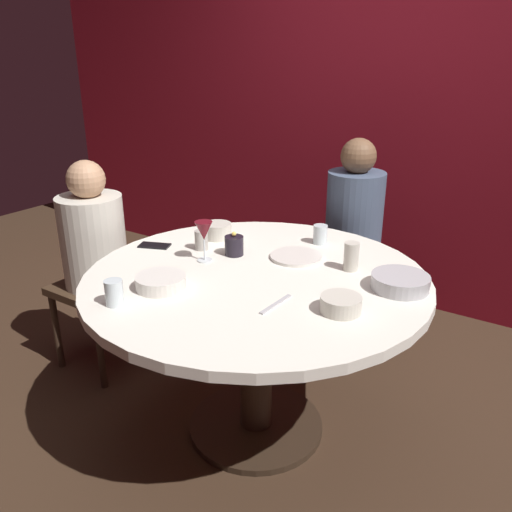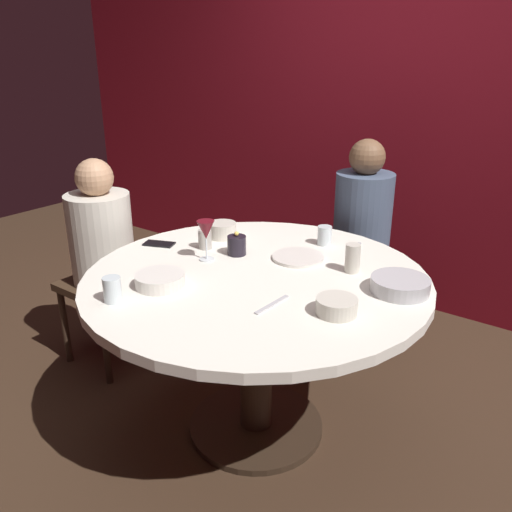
{
  "view_description": "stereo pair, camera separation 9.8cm",
  "coord_description": "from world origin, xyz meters",
  "px_view_note": "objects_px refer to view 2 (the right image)",
  "views": [
    {
      "loc": [
        1.07,
        -1.61,
        1.6
      ],
      "look_at": [
        0.0,
        0.0,
        0.84
      ],
      "focal_mm": 36.81,
      "sensor_mm": 36.0,
      "label": 1
    },
    {
      "loc": [
        1.15,
        -1.55,
        1.6
      ],
      "look_at": [
        0.0,
        0.0,
        0.84
      ],
      "focal_mm": 36.81,
      "sensor_mm": 36.0,
      "label": 2
    }
  ],
  "objects_px": {
    "wine_glass": "(205,232)",
    "seated_diner_back": "(362,223)",
    "dining_table": "(256,308)",
    "cup_near_candle": "(325,235)",
    "cell_phone": "(159,244)",
    "bowl_sauce_side": "(160,280)",
    "cup_by_left_diner": "(353,258)",
    "cup_by_right_diner": "(205,239)",
    "cup_center_front": "(112,290)",
    "seated_diner_left": "(102,240)",
    "bowl_serving_large": "(400,285)",
    "dinner_plate": "(298,257)",
    "bowl_salad_center": "(222,230)",
    "candle_holder": "(237,245)",
    "bowl_small_white": "(337,306)"
  },
  "relations": [
    {
      "from": "wine_glass",
      "to": "cup_by_right_diner",
      "type": "bearing_deg",
      "value": 133.96
    },
    {
      "from": "wine_glass",
      "to": "cup_center_front",
      "type": "relative_size",
      "value": 1.88
    },
    {
      "from": "dinner_plate",
      "to": "bowl_salad_center",
      "type": "xyz_separation_m",
      "value": [
        -0.44,
        0.02,
        0.03
      ]
    },
    {
      "from": "bowl_small_white",
      "to": "cup_near_candle",
      "type": "xyz_separation_m",
      "value": [
        -0.37,
        0.57,
        0.02
      ]
    },
    {
      "from": "bowl_salad_center",
      "to": "dinner_plate",
      "type": "bearing_deg",
      "value": -2.59
    },
    {
      "from": "bowl_serving_large",
      "to": "cup_center_front",
      "type": "relative_size",
      "value": 2.35
    },
    {
      "from": "bowl_small_white",
      "to": "bowl_serving_large",
      "type": "bearing_deg",
      "value": 70.05
    },
    {
      "from": "wine_glass",
      "to": "bowl_sauce_side",
      "type": "xyz_separation_m",
      "value": [
        0.03,
        -0.3,
        -0.1
      ]
    },
    {
      "from": "bowl_sauce_side",
      "to": "cup_by_right_diner",
      "type": "height_order",
      "value": "cup_by_right_diner"
    },
    {
      "from": "cup_near_candle",
      "to": "cup_center_front",
      "type": "xyz_separation_m",
      "value": [
        -0.31,
        -0.97,
        0.0
      ]
    },
    {
      "from": "seated_diner_back",
      "to": "cup_by_left_diner",
      "type": "distance_m",
      "value": 0.78
    },
    {
      "from": "bowl_sauce_side",
      "to": "cup_by_right_diner",
      "type": "bearing_deg",
      "value": 108.33
    },
    {
      "from": "dining_table",
      "to": "cup_by_left_diner",
      "type": "height_order",
      "value": "cup_by_left_diner"
    },
    {
      "from": "seated_diner_left",
      "to": "bowl_serving_large",
      "type": "xyz_separation_m",
      "value": [
        1.51,
        0.19,
        0.09
      ]
    },
    {
      "from": "candle_holder",
      "to": "cup_center_front",
      "type": "xyz_separation_m",
      "value": [
        -0.07,
        -0.63,
        0.0
      ]
    },
    {
      "from": "bowl_serving_large",
      "to": "bowl_small_white",
      "type": "height_order",
      "value": "bowl_small_white"
    },
    {
      "from": "dinner_plate",
      "to": "cup_by_left_diner",
      "type": "height_order",
      "value": "cup_by_left_diner"
    },
    {
      "from": "bowl_salad_center",
      "to": "dining_table",
      "type": "bearing_deg",
      "value": -33.64
    },
    {
      "from": "candle_holder",
      "to": "cell_phone",
      "type": "xyz_separation_m",
      "value": [
        -0.37,
        -0.12,
        -0.04
      ]
    },
    {
      "from": "candle_holder",
      "to": "bowl_small_white",
      "type": "xyz_separation_m",
      "value": [
        0.62,
        -0.23,
        -0.01
      ]
    },
    {
      "from": "cup_near_candle",
      "to": "bowl_salad_center",
      "type": "bearing_deg",
      "value": -155.32
    },
    {
      "from": "cell_phone",
      "to": "bowl_sauce_side",
      "type": "relative_size",
      "value": 0.74
    },
    {
      "from": "bowl_salad_center",
      "to": "cup_by_right_diner",
      "type": "xyz_separation_m",
      "value": [
        0.03,
        -0.16,
        0.01
      ]
    },
    {
      "from": "cup_by_left_diner",
      "to": "cell_phone",
      "type": "bearing_deg",
      "value": -164.16
    },
    {
      "from": "dining_table",
      "to": "cup_near_candle",
      "type": "xyz_separation_m",
      "value": [
        0.05,
        0.47,
        0.19
      ]
    },
    {
      "from": "seated_diner_back",
      "to": "cup_near_candle",
      "type": "relative_size",
      "value": 13.36
    },
    {
      "from": "dining_table",
      "to": "cup_near_candle",
      "type": "bearing_deg",
      "value": 84.35
    },
    {
      "from": "bowl_sauce_side",
      "to": "cup_center_front",
      "type": "distance_m",
      "value": 0.2
    },
    {
      "from": "cup_by_right_diner",
      "to": "seated_diner_left",
      "type": "bearing_deg",
      "value": -170.66
    },
    {
      "from": "seated_diner_back",
      "to": "cup_near_candle",
      "type": "height_order",
      "value": "seated_diner_back"
    },
    {
      "from": "seated_diner_left",
      "to": "dinner_plate",
      "type": "height_order",
      "value": "seated_diner_left"
    },
    {
      "from": "wine_glass",
      "to": "bowl_serving_large",
      "type": "height_order",
      "value": "wine_glass"
    },
    {
      "from": "cup_center_front",
      "to": "seated_diner_left",
      "type": "bearing_deg",
      "value": 145.14
    },
    {
      "from": "bowl_salad_center",
      "to": "cup_center_front",
      "type": "height_order",
      "value": "cup_center_front"
    },
    {
      "from": "candle_holder",
      "to": "bowl_small_white",
      "type": "relative_size",
      "value": 0.75
    },
    {
      "from": "dinner_plate",
      "to": "cup_near_candle",
      "type": "xyz_separation_m",
      "value": [
        0.0,
        0.22,
        0.04
      ]
    },
    {
      "from": "wine_glass",
      "to": "cup_by_left_diner",
      "type": "bearing_deg",
      "value": 24.72
    },
    {
      "from": "dinner_plate",
      "to": "bowl_sauce_side",
      "type": "height_order",
      "value": "bowl_sauce_side"
    },
    {
      "from": "cell_phone",
      "to": "candle_holder",
      "type": "bearing_deg",
      "value": -93.85
    },
    {
      "from": "dining_table",
      "to": "cup_by_left_diner",
      "type": "bearing_deg",
      "value": 40.74
    },
    {
      "from": "dining_table",
      "to": "cell_phone",
      "type": "distance_m",
      "value": 0.59
    },
    {
      "from": "dinner_plate",
      "to": "cup_near_candle",
      "type": "bearing_deg",
      "value": 89.87
    },
    {
      "from": "wine_glass",
      "to": "seated_diner_back",
      "type": "bearing_deg",
      "value": 74.81
    },
    {
      "from": "dinner_plate",
      "to": "cup_by_right_diner",
      "type": "relative_size",
      "value": 2.55
    },
    {
      "from": "cup_by_left_diner",
      "to": "dinner_plate",
      "type": "bearing_deg",
      "value": -177.63
    },
    {
      "from": "wine_glass",
      "to": "bowl_sauce_side",
      "type": "distance_m",
      "value": 0.32
    },
    {
      "from": "cell_phone",
      "to": "cup_by_right_diner",
      "type": "xyz_separation_m",
      "value": [
        0.2,
        0.09,
        0.04
      ]
    },
    {
      "from": "bowl_small_white",
      "to": "cup_by_right_diner",
      "type": "xyz_separation_m",
      "value": [
        -0.79,
        0.21,
        0.02
      ]
    },
    {
      "from": "seated_diner_back",
      "to": "cup_by_right_diner",
      "type": "bearing_deg",
      "value": -22.83
    },
    {
      "from": "bowl_salad_center",
      "to": "bowl_sauce_side",
      "type": "relative_size",
      "value": 0.71
    }
  ]
}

